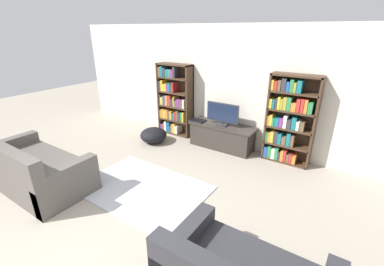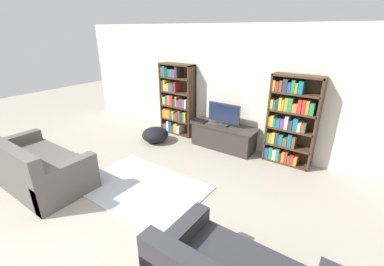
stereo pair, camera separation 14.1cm
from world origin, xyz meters
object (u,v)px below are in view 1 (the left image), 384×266
(bookshelf_left, at_px, (174,101))
(couch_left_sectional, at_px, (34,170))
(bookshelf_right, at_px, (288,120))
(television, at_px, (222,114))
(tv_stand, at_px, (222,136))
(beanbag_ottoman, at_px, (154,135))
(laptop, at_px, (197,121))

(bookshelf_left, bearing_deg, couch_left_sectional, -98.55)
(bookshelf_left, bearing_deg, bookshelf_right, -0.01)
(bookshelf_right, bearing_deg, television, -173.25)
(tv_stand, bearing_deg, bookshelf_right, 5.88)
(bookshelf_left, height_order, couch_left_sectional, bookshelf_left)
(television, relative_size, couch_left_sectional, 0.38)
(beanbag_ottoman, bearing_deg, television, 22.18)
(television, distance_m, beanbag_ottoman, 1.71)
(television, height_order, couch_left_sectional, television)
(bookshelf_left, height_order, laptop, bookshelf_left)
(bookshelf_right, bearing_deg, tv_stand, -174.12)
(tv_stand, xyz_separation_m, laptop, (-0.59, -0.09, 0.28))
(tv_stand, xyz_separation_m, couch_left_sectional, (-1.91, -3.10, 0.03))
(tv_stand, bearing_deg, television, -90.00)
(bookshelf_right, bearing_deg, laptop, -173.31)
(bookshelf_left, height_order, beanbag_ottoman, bookshelf_left)
(bookshelf_right, relative_size, beanbag_ottoman, 2.82)
(television, distance_m, laptop, 0.64)
(bookshelf_right, distance_m, laptop, 1.96)
(television, relative_size, laptop, 2.08)
(bookshelf_left, bearing_deg, laptop, -15.19)
(tv_stand, distance_m, laptop, 0.66)
(tv_stand, height_order, couch_left_sectional, couch_left_sectional)
(bookshelf_right, distance_m, beanbag_ottoman, 2.98)
(laptop, bearing_deg, television, 6.56)
(bookshelf_right, distance_m, television, 1.34)
(bookshelf_right, distance_m, couch_left_sectional, 4.62)
(tv_stand, relative_size, beanbag_ottoman, 2.38)
(couch_left_sectional, distance_m, beanbag_ottoman, 2.52)
(television, distance_m, couch_left_sectional, 3.66)
(bookshelf_left, xyz_separation_m, bookshelf_right, (2.75, -0.00, 0.02))
(television, xyz_separation_m, laptop, (-0.59, -0.07, -0.25))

